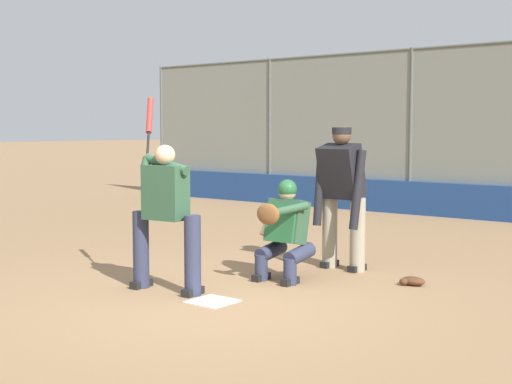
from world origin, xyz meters
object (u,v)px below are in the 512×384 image
catcher_behind_plate (284,228)px  umpire_home (342,193)px  batter_at_plate (165,212)px  fielding_glove_on_dirt (412,281)px

catcher_behind_plate → umpire_home: (-0.20, -0.96, 0.36)m
batter_at_plate → umpire_home: size_ratio=1.19×
batter_at_plate → catcher_behind_plate: batter_at_plate is taller
umpire_home → catcher_behind_plate: bearing=81.3°
umpire_home → fielding_glove_on_dirt: 1.47m
umpire_home → batter_at_plate: bearing=71.3°
fielding_glove_on_dirt → catcher_behind_plate: bearing=27.1°
batter_at_plate → fielding_glove_on_dirt: size_ratio=7.61×
fielding_glove_on_dirt → batter_at_plate: bearing=43.8°
batter_at_plate → umpire_home: batter_at_plate is taller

